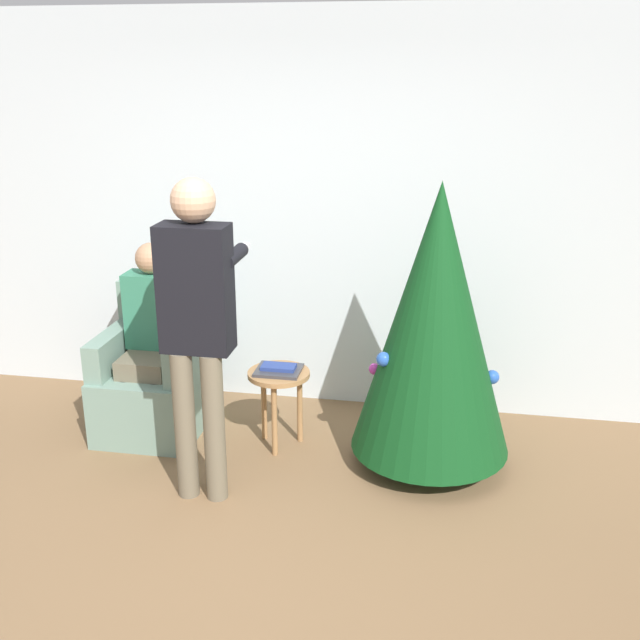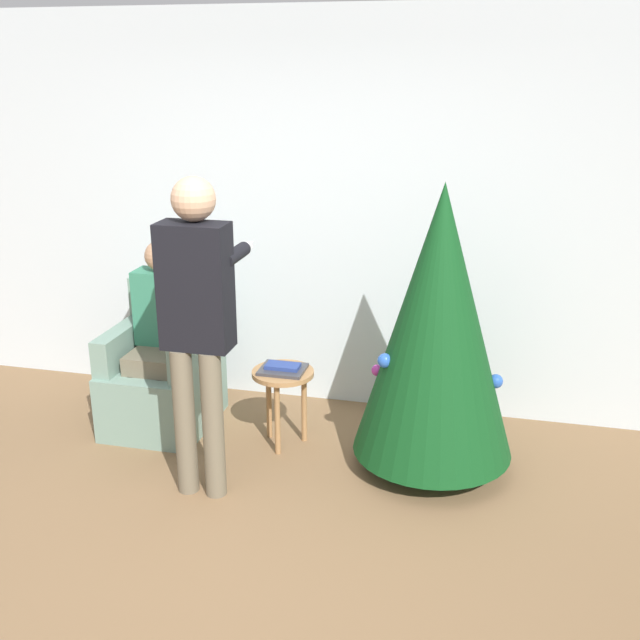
{
  "view_description": "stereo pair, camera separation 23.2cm",
  "coord_description": "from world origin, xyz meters",
  "px_view_note": "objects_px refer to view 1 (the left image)",
  "views": [
    {
      "loc": [
        0.98,
        -2.74,
        2.34
      ],
      "look_at": [
        0.28,
        1.1,
        1.0
      ],
      "focal_mm": 42.0,
      "sensor_mm": 36.0,
      "label": 1
    },
    {
      "loc": [
        1.2,
        -2.69,
        2.34
      ],
      "look_at": [
        0.28,
        1.1,
        1.0
      ],
      "focal_mm": 42.0,
      "sensor_mm": 36.0,
      "label": 2
    }
  ],
  "objects_px": {
    "armchair": "(157,379)",
    "person_seated": "(151,331)",
    "christmas_tree": "(435,321)",
    "side_stool": "(279,385)",
    "person_standing": "(197,314)"
  },
  "relations": [
    {
      "from": "person_standing",
      "to": "armchair",
      "type": "bearing_deg",
      "value": 128.11
    },
    {
      "from": "armchair",
      "to": "person_seated",
      "type": "bearing_deg",
      "value": -90.0
    },
    {
      "from": "person_standing",
      "to": "christmas_tree",
      "type": "bearing_deg",
      "value": 23.57
    },
    {
      "from": "person_standing",
      "to": "side_stool",
      "type": "height_order",
      "value": "person_standing"
    },
    {
      "from": "person_seated",
      "to": "side_stool",
      "type": "height_order",
      "value": "person_seated"
    },
    {
      "from": "side_stool",
      "to": "armchair",
      "type": "bearing_deg",
      "value": 171.85
    },
    {
      "from": "christmas_tree",
      "to": "person_standing",
      "type": "distance_m",
      "value": 1.37
    },
    {
      "from": "person_standing",
      "to": "side_stool",
      "type": "xyz_separation_m",
      "value": [
        0.29,
        0.61,
        -0.65
      ]
    },
    {
      "from": "christmas_tree",
      "to": "side_stool",
      "type": "xyz_separation_m",
      "value": [
        -0.95,
        0.07,
        -0.51
      ]
    },
    {
      "from": "armchair",
      "to": "person_standing",
      "type": "height_order",
      "value": "person_standing"
    },
    {
      "from": "christmas_tree",
      "to": "armchair",
      "type": "bearing_deg",
      "value": 174.04
    },
    {
      "from": "armchair",
      "to": "person_standing",
      "type": "bearing_deg",
      "value": -51.89
    },
    {
      "from": "person_seated",
      "to": "side_stool",
      "type": "distance_m",
      "value": 0.92
    },
    {
      "from": "armchair",
      "to": "person_seated",
      "type": "relative_size",
      "value": 0.75
    },
    {
      "from": "christmas_tree",
      "to": "person_standing",
      "type": "bearing_deg",
      "value": -156.43
    }
  ]
}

